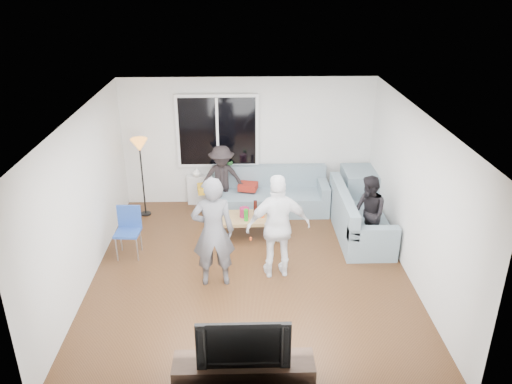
{
  "coord_description": "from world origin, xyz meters",
  "views": [
    {
      "loc": [
        -0.12,
        -6.97,
        4.49
      ],
      "look_at": [
        0.1,
        0.6,
        1.15
      ],
      "focal_mm": 35.66,
      "sensor_mm": 36.0,
      "label": 1
    }
  ],
  "objects_px": {
    "sofa_back_section": "(270,191)",
    "floor_lamp": "(142,178)",
    "side_chair": "(128,233)",
    "player_left": "(213,232)",
    "spectator_right": "(368,214)",
    "tv_console": "(244,376)",
    "coffee_table": "(250,226)",
    "sofa_right_section": "(361,214)",
    "player_right": "(278,227)",
    "spectator_back": "(222,179)",
    "television": "(243,340)"
  },
  "relations": [
    {
      "from": "sofa_back_section",
      "to": "coffee_table",
      "type": "relative_size",
      "value": 2.09
    },
    {
      "from": "floor_lamp",
      "to": "spectator_back",
      "type": "relative_size",
      "value": 1.14
    },
    {
      "from": "floor_lamp",
      "to": "television",
      "type": "height_order",
      "value": "floor_lamp"
    },
    {
      "from": "sofa_back_section",
      "to": "tv_console",
      "type": "bearing_deg",
      "value": -96.57
    },
    {
      "from": "spectator_right",
      "to": "tv_console",
      "type": "bearing_deg",
      "value": -46.24
    },
    {
      "from": "sofa_right_section",
      "to": "television",
      "type": "xyz_separation_m",
      "value": [
        -2.15,
        -3.71,
        0.31
      ]
    },
    {
      "from": "coffee_table",
      "to": "spectator_right",
      "type": "height_order",
      "value": "spectator_right"
    },
    {
      "from": "coffee_table",
      "to": "spectator_back",
      "type": "relative_size",
      "value": 0.8
    },
    {
      "from": "player_left",
      "to": "tv_console",
      "type": "height_order",
      "value": "player_left"
    },
    {
      "from": "floor_lamp",
      "to": "player_left",
      "type": "xyz_separation_m",
      "value": [
        1.49,
        -2.43,
        0.1
      ]
    },
    {
      "from": "side_chair",
      "to": "floor_lamp",
      "type": "relative_size",
      "value": 0.55
    },
    {
      "from": "player_left",
      "to": "television",
      "type": "bearing_deg",
      "value": 96.92
    },
    {
      "from": "floor_lamp",
      "to": "television",
      "type": "xyz_separation_m",
      "value": [
        1.92,
        -4.67,
        -0.04
      ]
    },
    {
      "from": "sofa_right_section",
      "to": "floor_lamp",
      "type": "bearing_deg",
      "value": 76.81
    },
    {
      "from": "side_chair",
      "to": "spectator_right",
      "type": "relative_size",
      "value": 0.65
    },
    {
      "from": "coffee_table",
      "to": "spectator_right",
      "type": "distance_m",
      "value": 2.11
    },
    {
      "from": "player_left",
      "to": "sofa_back_section",
      "type": "bearing_deg",
      "value": -115.41
    },
    {
      "from": "tv_console",
      "to": "player_left",
      "type": "bearing_deg",
      "value": 101.03
    },
    {
      "from": "sofa_right_section",
      "to": "side_chair",
      "type": "xyz_separation_m",
      "value": [
        -4.07,
        -0.63,
        0.01
      ]
    },
    {
      "from": "side_chair",
      "to": "sofa_right_section",
      "type": "bearing_deg",
      "value": 12.52
    },
    {
      "from": "side_chair",
      "to": "spectator_right",
      "type": "distance_m",
      "value": 4.08
    },
    {
      "from": "coffee_table",
      "to": "sofa_right_section",
      "type": "bearing_deg",
      "value": 0.19
    },
    {
      "from": "coffee_table",
      "to": "spectator_back",
      "type": "distance_m",
      "value": 1.31
    },
    {
      "from": "floor_lamp",
      "to": "player_right",
      "type": "height_order",
      "value": "player_right"
    },
    {
      "from": "side_chair",
      "to": "television",
      "type": "bearing_deg",
      "value": -54.33
    },
    {
      "from": "coffee_table",
      "to": "player_right",
      "type": "relative_size",
      "value": 0.65
    },
    {
      "from": "side_chair",
      "to": "floor_lamp",
      "type": "distance_m",
      "value": 1.62
    },
    {
      "from": "sofa_back_section",
      "to": "floor_lamp",
      "type": "distance_m",
      "value": 2.5
    },
    {
      "from": "coffee_table",
      "to": "tv_console",
      "type": "height_order",
      "value": "tv_console"
    },
    {
      "from": "spectator_back",
      "to": "tv_console",
      "type": "height_order",
      "value": "spectator_back"
    },
    {
      "from": "sofa_right_section",
      "to": "coffee_table",
      "type": "height_order",
      "value": "sofa_right_section"
    },
    {
      "from": "spectator_back",
      "to": "coffee_table",
      "type": "bearing_deg",
      "value": -68.29
    },
    {
      "from": "sofa_right_section",
      "to": "player_right",
      "type": "relative_size",
      "value": 1.18
    },
    {
      "from": "floor_lamp",
      "to": "player_right",
      "type": "bearing_deg",
      "value": -41.9
    },
    {
      "from": "player_right",
      "to": "spectator_right",
      "type": "bearing_deg",
      "value": -160.53
    },
    {
      "from": "player_right",
      "to": "spectator_right",
      "type": "relative_size",
      "value": 1.28
    },
    {
      "from": "coffee_table",
      "to": "player_right",
      "type": "height_order",
      "value": "player_right"
    },
    {
      "from": "side_chair",
      "to": "spectator_right",
      "type": "bearing_deg",
      "value": 5.75
    },
    {
      "from": "player_left",
      "to": "coffee_table",
      "type": "bearing_deg",
      "value": -115.64
    },
    {
      "from": "coffee_table",
      "to": "spectator_back",
      "type": "height_order",
      "value": "spectator_back"
    },
    {
      "from": "sofa_back_section",
      "to": "spectator_right",
      "type": "bearing_deg",
      "value": -43.97
    },
    {
      "from": "sofa_right_section",
      "to": "coffee_table",
      "type": "relative_size",
      "value": 1.82
    },
    {
      "from": "sofa_back_section",
      "to": "spectator_back",
      "type": "height_order",
      "value": "spectator_back"
    },
    {
      "from": "player_right",
      "to": "television",
      "type": "relative_size",
      "value": 1.64
    },
    {
      "from": "coffee_table",
      "to": "floor_lamp",
      "type": "relative_size",
      "value": 0.71
    },
    {
      "from": "side_chair",
      "to": "floor_lamp",
      "type": "height_order",
      "value": "floor_lamp"
    },
    {
      "from": "tv_console",
      "to": "sofa_back_section",
      "type": "bearing_deg",
      "value": 83.43
    },
    {
      "from": "player_left",
      "to": "spectator_back",
      "type": "relative_size",
      "value": 1.29
    },
    {
      "from": "side_chair",
      "to": "player_right",
      "type": "height_order",
      "value": "player_right"
    },
    {
      "from": "television",
      "to": "side_chair",
      "type": "bearing_deg",
      "value": 121.93
    }
  ]
}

